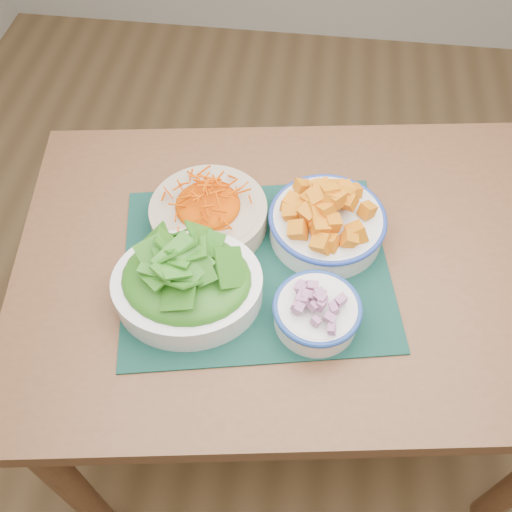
{
  "coord_description": "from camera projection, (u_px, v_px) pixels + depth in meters",
  "views": [
    {
      "loc": [
        -0.17,
        -0.59,
        1.64
      ],
      "look_at": [
        -0.25,
        0.03,
        0.78
      ],
      "focal_mm": 40.0,
      "sensor_mm": 36.0,
      "label": 1
    }
  ],
  "objects": [
    {
      "name": "lettuce_bowl",
      "position": [
        187.0,
        279.0,
        1.0
      ],
      "size": [
        0.3,
        0.27,
        0.12
      ],
      "rotation": [
        0.0,
        0.0,
        0.16
      ],
      "color": "white",
      "rests_on": "placemat"
    },
    {
      "name": "table",
      "position": [
        302.0,
        287.0,
        1.19
      ],
      "size": [
        1.22,
        0.91,
        0.75
      ],
      "rotation": [
        0.0,
        0.0,
        0.15
      ],
      "color": "brown",
      "rests_on": "ground"
    },
    {
      "name": "placemat",
      "position": [
        256.0,
        266.0,
        1.08
      ],
      "size": [
        0.57,
        0.5,
        0.0
      ],
      "primitive_type": "cube",
      "rotation": [
        0.0,
        0.0,
        0.2
      ],
      "color": "black",
      "rests_on": "table"
    },
    {
      "name": "carrot_bowl",
      "position": [
        208.0,
        210.0,
        1.11
      ],
      "size": [
        0.25,
        0.25,
        0.09
      ],
      "rotation": [
        0.0,
        0.0,
        0.11
      ],
      "color": "tan",
      "rests_on": "placemat"
    },
    {
      "name": "squash_bowl",
      "position": [
        328.0,
        216.0,
        1.08
      ],
      "size": [
        0.24,
        0.24,
        0.12
      ],
      "rotation": [
        0.0,
        0.0,
        -0.07
      ],
      "color": "silver",
      "rests_on": "placemat"
    },
    {
      "name": "ground",
      "position": [
        341.0,
        434.0,
        1.65
      ],
      "size": [
        4.0,
        4.0,
        0.0
      ],
      "primitive_type": "plane",
      "color": "olive",
      "rests_on": "ground"
    },
    {
      "name": "onion_bowl",
      "position": [
        317.0,
        310.0,
        0.98
      ],
      "size": [
        0.16,
        0.16,
        0.08
      ],
      "rotation": [
        0.0,
        0.0,
        -0.13
      ],
      "color": "white",
      "rests_on": "placemat"
    }
  ]
}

